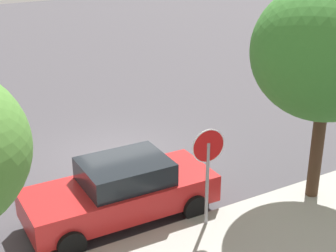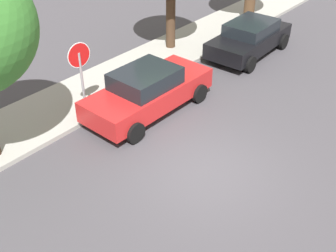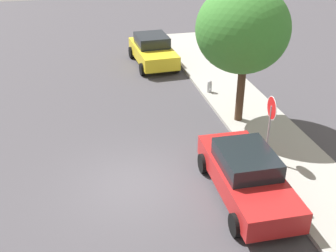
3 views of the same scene
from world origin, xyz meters
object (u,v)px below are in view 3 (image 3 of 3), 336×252
stop_sign (270,119)px  street_tree_near_corner (243,29)px  parked_car_yellow (153,50)px  parked_car_red (246,175)px  fire_hydrant (209,88)px

stop_sign → street_tree_near_corner: size_ratio=0.46×
parked_car_yellow → street_tree_near_corner: 8.36m
stop_sign → street_tree_near_corner: street_tree_near_corner is taller
parked_car_red → fire_hydrant: size_ratio=6.32×
parked_car_yellow → parked_car_red: bearing=1.9°
fire_hydrant → parked_car_red: bearing=-10.0°
stop_sign → parked_car_yellow: bearing=-170.6°
parked_car_red → street_tree_near_corner: 5.70m
parked_car_red → street_tree_near_corner: (-4.58, 1.47, 3.06)m
stop_sign → parked_car_red: (1.48, -1.36, -0.96)m
street_tree_near_corner → fire_hydrant: bearing=-176.9°
parked_car_yellow → street_tree_near_corner: bearing=13.9°
stop_sign → parked_car_yellow: size_ratio=0.59×
fire_hydrant → parked_car_yellow: bearing=-159.9°
parked_car_yellow → fire_hydrant: size_ratio=5.94×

